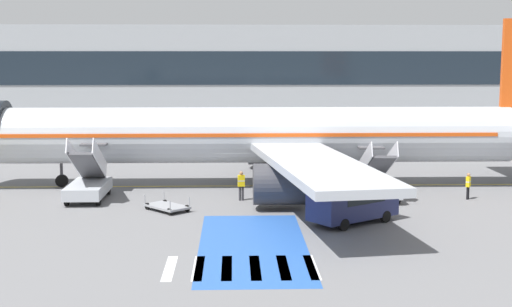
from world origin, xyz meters
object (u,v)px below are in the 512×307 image
Objects in this scene: airliner at (257,136)px; boarding_stairs_forward at (88,184)px; service_van_1 at (353,201)px; ground_crew_1 at (468,184)px; fuel_tanker at (322,126)px; terminal_building at (221,72)px; ground_crew_0 at (241,184)px; baggage_cart at (167,206)px; boarding_stairs_aft at (377,183)px.

airliner is 8.74× the size of boarding_stairs_forward.
airliner reaches higher than service_van_1.
service_van_1 is at bearing 158.68° from ground_crew_1.
terminal_building is at bearing 27.51° from fuel_tanker.
ground_crew_0 is at bearing -3.01° from boarding_stairs_forward.
service_van_1 is at bearing -156.87° from airliner.
airliner is 11.77m from boarding_stairs_forward.
terminal_building is at bearing 47.19° from ground_crew_1.
airliner is at bearing -167.81° from baggage_cart.
terminal_building reaches higher than airliner.
fuel_tanker reaches higher than baggage_cart.
boarding_stairs_aft is at bearing -56.48° from service_van_1.
baggage_cart is at bearing 130.41° from ground_crew_1.
boarding_stairs_aft is 5.61m from ground_crew_1.
fuel_tanker is 5.64× the size of ground_crew_0.
boarding_stairs_aft reaches higher than fuel_tanker.
boarding_stairs_forward is 2.87× the size of ground_crew_0.
airliner is 8.77× the size of service_van_1.
service_van_1 is (4.72, -11.12, -2.28)m from airliner.
ground_crew_1 reaches higher than baggage_cart.
baggage_cart is at bearing -32.57° from boarding_stairs_forward.
boarding_stairs_aft is 8.52m from ground_crew_0.
terminal_building is (-10.84, 31.34, 4.82)m from fuel_tanker.
fuel_tanker is at bearing 65.28° from ground_crew_0.
fuel_tanker is at bearing 57.78° from boarding_stairs_forward.
boarding_stairs_forward is 6.17m from baggage_cart.
airliner is 55.58m from terminal_building.
airliner is 8.95m from boarding_stairs_aft.
fuel_tanker is 29.59m from ground_crew_1.
baggage_cart is at bearing -165.56° from boarding_stairs_aft.
fuel_tanker is 34.30m from baggage_cart.
service_van_1 is (-2.67, -35.17, -0.47)m from fuel_tanker.
boarding_stairs_aft is 1.00× the size of service_van_1.
baggage_cart is 0.03× the size of terminal_building.
service_van_1 reaches higher than ground_crew_0.
fuel_tanker is 0.12× the size of terminal_building.
service_van_1 is 3.17× the size of ground_crew_1.
ground_crew_0 is 1.11× the size of ground_crew_1.
airliner is 27.78× the size of ground_crew_1.
boarding_stairs_forward is (-10.63, -4.41, -2.47)m from airliner.
boarding_stairs_forward is 3.18× the size of ground_crew_1.
airliner is 15.61× the size of baggage_cart.
boarding_stairs_aft reaches higher than baggage_cart.
service_van_1 is 0.06× the size of terminal_building.
boarding_stairs_forward is at bearing 168.59° from ground_crew_0.
boarding_stairs_forward is 0.51× the size of fuel_tanker.
terminal_building is at bearing -28.00° from service_van_1.
fuel_tanker is 35.27m from service_van_1.
boarding_stairs_forward is 23.56m from ground_crew_1.
ground_crew_1 is at bearing -88.33° from service_van_1.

